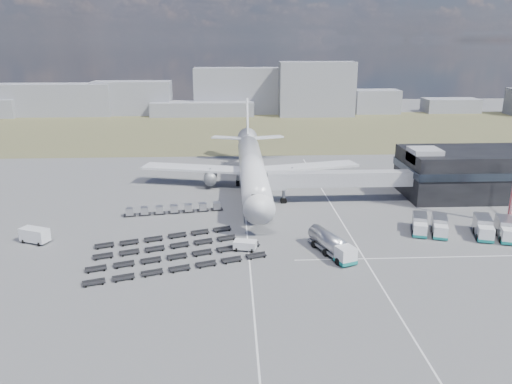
{
  "coord_description": "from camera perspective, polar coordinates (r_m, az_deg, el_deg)",
  "views": [
    {
      "loc": [
        -4.46,
        -78.45,
        32.66
      ],
      "look_at": [
        0.18,
        15.5,
        4.0
      ],
      "focal_mm": 35.0,
      "sensor_mm": 36.0,
      "label": 1
    }
  ],
  "objects": [
    {
      "name": "ground",
      "position": [
        85.09,
        0.4,
        -5.62
      ],
      "size": [
        420.0,
        420.0,
        0.0
      ],
      "primitive_type": "plane",
      "color": "#565659",
      "rests_on": "ground"
    },
    {
      "name": "skyline",
      "position": [
        231.72,
        -6.1,
        10.8
      ],
      "size": [
        283.74,
        24.5,
        23.74
      ],
      "color": "gray",
      "rests_on": "ground"
    },
    {
      "name": "uld_row",
      "position": [
        99.41,
        -9.36,
        -1.92
      ],
      "size": [
        19.26,
        4.52,
        1.5
      ],
      "rotation": [
        0.0,
        0.0,
        0.16
      ],
      "color": "black",
      "rests_on": "ground"
    },
    {
      "name": "utility_van",
      "position": [
        91.86,
        -23.96,
        -4.57
      ],
      "size": [
        5.29,
        3.92,
        2.53
      ],
      "primitive_type": "cube",
      "rotation": [
        0.0,
        0.0,
        -0.41
      ],
      "color": "silver",
      "rests_on": "ground"
    },
    {
      "name": "baggage_dollies",
      "position": [
        81.16,
        -9.74,
        -6.76
      ],
      "size": [
        29.72,
        22.2,
        0.73
      ],
      "rotation": [
        0.0,
        0.0,
        0.33
      ],
      "color": "black",
      "rests_on": "ground"
    },
    {
      "name": "lane_markings",
      "position": [
        88.9,
        6.61,
        -4.72
      ],
      "size": [
        47.12,
        110.0,
        0.01
      ],
      "color": "silver",
      "rests_on": "ground"
    },
    {
      "name": "grass_strip",
      "position": [
        191.31,
        -1.46,
        7.11
      ],
      "size": [
        420.0,
        90.0,
        0.01
      ],
      "primitive_type": "cube",
      "color": "brown",
      "rests_on": "ground"
    },
    {
      "name": "terminal",
      "position": [
        118.18,
        23.51,
        2.11
      ],
      "size": [
        30.4,
        16.4,
        11.0
      ],
      "color": "black",
      "rests_on": "ground"
    },
    {
      "name": "catering_truck",
      "position": [
        113.78,
        0.19,
        1.02
      ],
      "size": [
        4.15,
        6.61,
        2.82
      ],
      "rotation": [
        0.0,
        0.0,
        -0.29
      ],
      "color": "silver",
      "rests_on": "ground"
    },
    {
      "name": "fuel_tanker",
      "position": [
        80.24,
        8.64,
        -5.94
      ],
      "size": [
        6.28,
        10.88,
        3.43
      ],
      "rotation": [
        0.0,
        0.0,
        0.36
      ],
      "color": "silver",
      "rests_on": "ground"
    },
    {
      "name": "service_trucks_near",
      "position": [
        93.11,
        19.23,
        -3.6
      ],
      "size": [
        7.59,
        8.3,
        2.76
      ],
      "rotation": [
        0.0,
        0.0,
        -0.32
      ],
      "color": "silver",
      "rests_on": "ground"
    },
    {
      "name": "pushback_tug",
      "position": [
        81.33,
        -1.25,
        -6.12
      ],
      "size": [
        3.99,
        2.81,
        1.59
      ],
      "primitive_type": "cube",
      "rotation": [
        0.0,
        0.0,
        -0.23
      ],
      "color": "silver",
      "rests_on": "ground"
    },
    {
      "name": "jet_bridge",
      "position": [
        104.65,
        8.5,
        1.46
      ],
      "size": [
        30.3,
        3.8,
        7.05
      ],
      "color": "#939399",
      "rests_on": "ground"
    },
    {
      "name": "airliner",
      "position": [
        114.24,
        -0.51,
        3.08
      ],
      "size": [
        51.59,
        64.53,
        17.62
      ],
      "color": "silver",
      "rests_on": "ground"
    }
  ]
}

